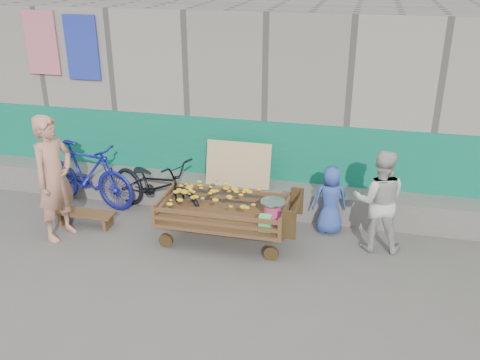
% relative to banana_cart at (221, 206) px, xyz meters
% --- Properties ---
extents(ground, '(80.00, 80.00, 0.00)m').
position_rel_banana_cart_xyz_m(ground, '(-0.29, -1.26, -0.56)').
color(ground, '#5B5954').
rests_on(ground, ground).
extents(building_wall, '(12.00, 3.50, 3.00)m').
position_rel_banana_cart_xyz_m(building_wall, '(-0.29, 2.79, 0.90)').
color(building_wall, gray).
rests_on(building_wall, ground).
extents(banana_cart, '(1.95, 0.89, 0.83)m').
position_rel_banana_cart_xyz_m(banana_cart, '(0.00, 0.00, 0.00)').
color(banana_cart, brown).
rests_on(banana_cart, ground).
extents(bench, '(0.90, 0.27, 0.22)m').
position_rel_banana_cart_xyz_m(bench, '(-2.10, -0.01, -0.40)').
color(bench, brown).
rests_on(bench, ground).
extents(vendor_man, '(0.58, 0.74, 1.81)m').
position_rel_banana_cart_xyz_m(vendor_man, '(-2.29, -0.37, 0.34)').
color(vendor_man, tan).
rests_on(vendor_man, ground).
extents(woman, '(0.72, 0.57, 1.44)m').
position_rel_banana_cart_xyz_m(woman, '(2.11, 0.33, 0.16)').
color(woman, beige).
rests_on(woman, ground).
extents(child, '(0.56, 0.44, 1.02)m').
position_rel_banana_cart_xyz_m(child, '(1.45, 0.65, -0.05)').
color(child, '#324DAA').
rests_on(child, ground).
extents(bicycle_dark, '(1.92, 1.32, 0.96)m').
position_rel_banana_cart_xyz_m(bicycle_dark, '(-1.21, 0.60, -0.08)').
color(bicycle_dark, black).
rests_on(bicycle_dark, ground).
extents(bicycle_blue, '(1.81, 0.83, 1.05)m').
position_rel_banana_cart_xyz_m(bicycle_blue, '(-2.40, 0.67, -0.04)').
color(bicycle_blue, '#181D94').
rests_on(bicycle_blue, ground).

